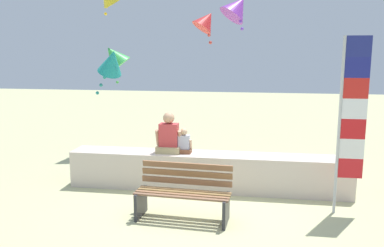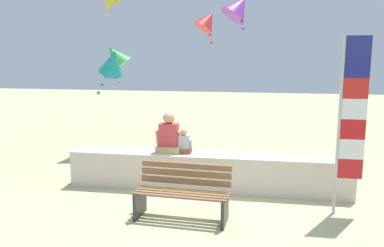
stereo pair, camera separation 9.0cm
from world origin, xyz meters
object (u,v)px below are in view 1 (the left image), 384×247
object	(u,v)px
kite_purple	(237,7)
kite_red	(206,21)
park_bench	(184,194)
flag_banner	(349,115)
kite_green	(114,56)
kite_teal	(112,62)
person_child	(184,143)
person_adult	(169,137)

from	to	relation	value
kite_purple	kite_red	xyz separation A→B (m)	(-0.75, -0.23, -0.33)
park_bench	flag_banner	distance (m)	3.02
kite_green	kite_red	distance (m)	2.63
kite_teal	kite_green	bearing A→B (deg)	106.10
flag_banner	kite_red	bearing A→B (deg)	129.39
flag_banner	kite_green	xyz separation A→B (m)	(-5.25, 3.55, 0.89)
kite_teal	kite_red	world-z (taller)	kite_red
flag_banner	kite_purple	world-z (taller)	kite_purple
flag_banner	kite_red	world-z (taller)	kite_red
kite_green	kite_red	bearing A→B (deg)	-3.81
person_child	kite_green	bearing A→B (deg)	131.01
kite_green	person_child	bearing A→B (deg)	-48.99
park_bench	kite_purple	distance (m)	5.46
park_bench	kite_teal	size ratio (longest dim) A/B	1.38
person_child	kite_teal	world-z (taller)	kite_teal
park_bench	kite_teal	bearing A→B (deg)	126.41
flag_banner	kite_teal	distance (m)	5.58
flag_banner	kite_red	xyz separation A→B (m)	(-2.78, 3.39, 1.77)
person_adult	kite_teal	world-z (taller)	kite_teal
kite_teal	kite_purple	world-z (taller)	kite_purple
person_child	flag_banner	size ratio (longest dim) A/B	0.17
flag_banner	kite_purple	xyz separation A→B (m)	(-2.03, 3.62, 2.10)
kite_purple	kite_red	world-z (taller)	kite_purple
person_child	kite_red	size ratio (longest dim) A/B	0.54
park_bench	kite_red	size ratio (longest dim) A/B	1.73
park_bench	person_child	xyz separation A→B (m)	(-0.25, 1.48, 0.51)
kite_teal	kite_green	xyz separation A→B (m)	(-0.31, 1.08, 0.12)
park_bench	flag_banner	world-z (taller)	flag_banner
park_bench	person_adult	bearing A→B (deg)	110.60
person_adult	kite_green	xyz separation A→B (m)	(-2.04, 2.69, 1.54)
person_child	kite_red	world-z (taller)	kite_red
kite_purple	kite_red	distance (m)	0.85
person_adult	kite_red	bearing A→B (deg)	80.26
kite_green	kite_red	xyz separation A→B (m)	(2.47, -0.16, 0.88)
kite_purple	kite_green	xyz separation A→B (m)	(-3.22, -0.07, -1.21)
kite_green	kite_purple	bearing A→B (deg)	1.20
person_child	kite_red	xyz separation A→B (m)	(0.13, 2.53, 2.54)
person_child	kite_green	distance (m)	3.93
person_adult	kite_purple	distance (m)	4.07
person_child	kite_green	world-z (taller)	kite_green
person_adult	flag_banner	xyz separation A→B (m)	(3.21, -0.86, 0.65)
park_bench	kite_green	xyz separation A→B (m)	(-2.59, 4.17, 2.17)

